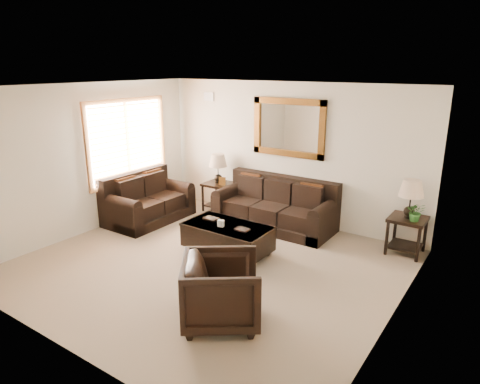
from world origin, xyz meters
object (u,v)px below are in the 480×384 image
Objects in this scene: end_table_right at (410,206)px; armchair at (222,287)px; coffee_table at (228,236)px; sofa at (275,209)px; loveseat at (147,203)px; end_table_left at (218,174)px.

end_table_right is 3.56m from armchair.
end_table_right is 1.36× the size of armchair.
coffee_table is (-2.43, -1.64, -0.51)m from end_table_right.
sofa is 1.35× the size of loveseat.
end_table_left is 3.86m from end_table_right.
sofa is at bearing -5.15° from end_table_left.
end_table_left is at bearing 131.46° from coffee_table.
end_table_left is (-1.47, 0.13, 0.46)m from sofa.
end_table_left reaches higher than armchair.
end_table_right is at bearing 3.00° from sofa.
end_table_left is 2.24m from coffee_table.
loveseat is 3.93m from armchair.
armchair is at bearing -52.47° from end_table_left.
coffee_table is at bearing -2.47° from armchair.
loveseat is (-2.30, -1.14, 0.01)m from sofa.
coffee_table is at bearing -145.95° from end_table_right.
coffee_table is at bearing -49.12° from end_table_left.
armchair is (-1.33, -3.29, -0.36)m from end_table_right.
loveseat reaches higher than sofa.
loveseat is 4.88m from end_table_right.
sofa is 1.87× the size of end_table_left.
end_table_left is at bearing 1.23° from armchair.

